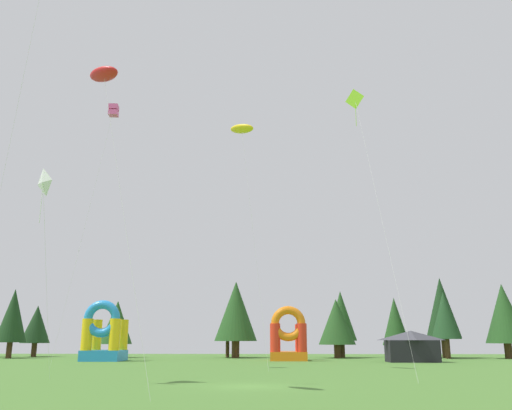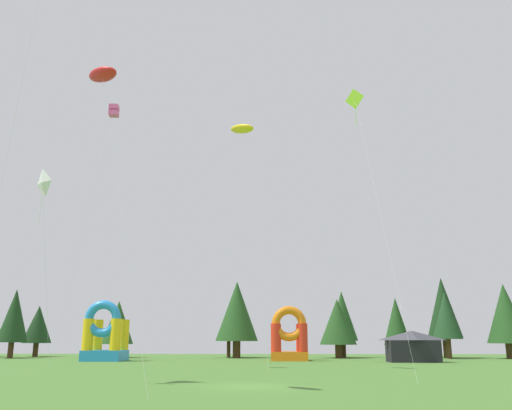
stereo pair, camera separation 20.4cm
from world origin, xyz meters
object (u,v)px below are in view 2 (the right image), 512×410
at_px(kite_white_diamond, 41,185).
at_px(festival_tent, 413,346).
at_px(kite_lime_diamond, 356,102).
at_px(kite_yellow_parafoil, 242,129).
at_px(kite_red_parafoil, 103,75).
at_px(inflatable_yellow_castle, 289,341).
at_px(kite_pink_box, 114,111).
at_px(inflatable_red_slide, 105,338).

bearing_deg(kite_white_diamond, festival_tent, 45.75).
distance_m(kite_lime_diamond, kite_white_diamond, 25.85).
distance_m(kite_yellow_parafoil, kite_red_parafoil, 20.69).
xyz_separation_m(kite_red_parafoil, festival_tent, (24.70, 32.88, -15.52)).
height_order(inflatable_yellow_castle, festival_tent, inflatable_yellow_castle).
xyz_separation_m(kite_pink_box, festival_tent, (30.17, 13.63, -21.92)).
bearing_deg(inflatable_red_slide, kite_yellow_parafoil, -43.24).
bearing_deg(festival_tent, kite_red_parafoil, -126.91).
bearing_deg(inflatable_red_slide, kite_pink_box, -74.69).
relative_size(kite_yellow_parafoil, inflatable_yellow_castle, 3.65).
bearing_deg(kite_red_parafoil, festival_tent, 53.09).
height_order(kite_lime_diamond, inflatable_yellow_castle, kite_lime_diamond).
height_order(kite_red_parafoil, inflatable_yellow_castle, kite_red_parafoil).
xyz_separation_m(inflatable_red_slide, festival_tent, (34.36, -1.68, -0.84)).
relative_size(kite_white_diamond, festival_tent, 2.29).
bearing_deg(kite_red_parafoil, kite_yellow_parafoil, 70.26).
distance_m(kite_lime_diamond, kite_red_parafoil, 22.30).
xyz_separation_m(inflatable_yellow_castle, inflatable_red_slide, (-21.05, -1.89, 0.30)).
distance_m(inflatable_red_slide, festival_tent, 34.41).
xyz_separation_m(kite_white_diamond, inflatable_red_slide, (-5.33, 31.49, -9.04)).
height_order(inflatable_red_slide, festival_tent, inflatable_red_slide).
bearing_deg(inflatable_yellow_castle, kite_white_diamond, -115.22).
bearing_deg(kite_white_diamond, kite_yellow_parafoil, 55.03).
height_order(kite_white_diamond, festival_tent, kite_white_diamond).
bearing_deg(kite_lime_diamond, inflatable_red_slide, 142.09).
height_order(kite_lime_diamond, kite_red_parafoil, kite_lime_diamond).
height_order(kite_lime_diamond, kite_pink_box, kite_pink_box).
relative_size(kite_white_diamond, kite_yellow_parafoil, 0.55).
distance_m(kite_lime_diamond, kite_yellow_parafoil, 11.08).
distance_m(kite_white_diamond, kite_pink_box, 20.20).
height_order(kite_pink_box, inflatable_yellow_castle, kite_pink_box).
xyz_separation_m(kite_red_parafoil, inflatable_red_slide, (-9.66, 34.56, -14.68)).
height_order(kite_lime_diamond, inflatable_red_slide, kite_lime_diamond).
distance_m(kite_yellow_parafoil, kite_pink_box, 12.48).
height_order(kite_lime_diamond, festival_tent, kite_lime_diamond).
xyz_separation_m(kite_yellow_parafoil, kite_red_parafoil, (-6.83, -19.04, -4.33)).
relative_size(kite_lime_diamond, inflatable_yellow_castle, 3.69).
height_order(kite_lime_diamond, kite_white_diamond, kite_lime_diamond).
relative_size(kite_lime_diamond, kite_yellow_parafoil, 1.01).
bearing_deg(inflatable_yellow_castle, kite_yellow_parafoil, -104.65).
bearing_deg(kite_lime_diamond, festival_tent, 67.04).
bearing_deg(inflatable_red_slide, inflatable_yellow_castle, 5.14).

